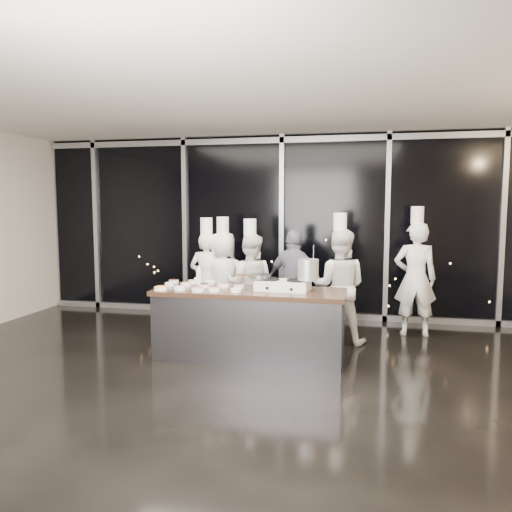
{
  "coord_description": "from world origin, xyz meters",
  "views": [
    {
      "loc": [
        1.45,
        -5.28,
        2.0
      ],
      "look_at": [
        0.02,
        1.2,
        1.31
      ],
      "focal_mm": 35.0,
      "sensor_mm": 36.0,
      "label": 1
    }
  ],
  "objects_px": {
    "guest": "(295,282)",
    "chef_right": "(339,286)",
    "stock_pot": "(308,270)",
    "chef_side": "(415,278)",
    "stove": "(283,285)",
    "chef_center": "(250,283)",
    "chef_far_left": "(207,279)",
    "frying_pan": "(259,276)",
    "chef_left": "(223,280)",
    "demo_counter": "(250,323)"
  },
  "relations": [
    {
      "from": "chef_left",
      "to": "chef_right",
      "type": "relative_size",
      "value": 0.96
    },
    {
      "from": "guest",
      "to": "chef_right",
      "type": "bearing_deg",
      "value": 172.96
    },
    {
      "from": "demo_counter",
      "to": "chef_center",
      "type": "xyz_separation_m",
      "value": [
        -0.26,
        1.17,
        0.33
      ]
    },
    {
      "from": "demo_counter",
      "to": "guest",
      "type": "xyz_separation_m",
      "value": [
        0.4,
        1.34,
        0.36
      ]
    },
    {
      "from": "guest",
      "to": "chef_side",
      "type": "relative_size",
      "value": 0.82
    },
    {
      "from": "demo_counter",
      "to": "stove",
      "type": "relative_size",
      "value": 3.54
    },
    {
      "from": "stock_pot",
      "to": "chef_side",
      "type": "distance_m",
      "value": 2.16
    },
    {
      "from": "chef_far_left",
      "to": "guest",
      "type": "distance_m",
      "value": 1.4
    },
    {
      "from": "chef_side",
      "to": "chef_right",
      "type": "bearing_deg",
      "value": 27.68
    },
    {
      "from": "chef_center",
      "to": "chef_right",
      "type": "distance_m",
      "value": 1.37
    },
    {
      "from": "stove",
      "to": "frying_pan",
      "type": "height_order",
      "value": "frying_pan"
    },
    {
      "from": "chef_far_left",
      "to": "chef_right",
      "type": "bearing_deg",
      "value": 173.23
    },
    {
      "from": "demo_counter",
      "to": "chef_side",
      "type": "relative_size",
      "value": 1.25
    },
    {
      "from": "demo_counter",
      "to": "chef_far_left",
      "type": "bearing_deg",
      "value": 127.28
    },
    {
      "from": "demo_counter",
      "to": "stock_pot",
      "type": "distance_m",
      "value": 1.04
    },
    {
      "from": "stock_pot",
      "to": "chef_side",
      "type": "xyz_separation_m",
      "value": [
        1.45,
        1.58,
        -0.29
      ]
    },
    {
      "from": "frying_pan",
      "to": "chef_left",
      "type": "height_order",
      "value": "chef_left"
    },
    {
      "from": "chef_far_left",
      "to": "chef_center",
      "type": "height_order",
      "value": "chef_far_left"
    },
    {
      "from": "chef_center",
      "to": "guest",
      "type": "relative_size",
      "value": 1.1
    },
    {
      "from": "stock_pot",
      "to": "chef_side",
      "type": "height_order",
      "value": "chef_side"
    },
    {
      "from": "chef_center",
      "to": "chef_side",
      "type": "xyz_separation_m",
      "value": [
        2.46,
        0.47,
        0.1
      ]
    },
    {
      "from": "chef_left",
      "to": "stock_pot",
      "type": "bearing_deg",
      "value": 143.76
    },
    {
      "from": "guest",
      "to": "chef_side",
      "type": "height_order",
      "value": "chef_side"
    },
    {
      "from": "guest",
      "to": "chef_right",
      "type": "relative_size",
      "value": 0.86
    },
    {
      "from": "demo_counter",
      "to": "chef_far_left",
      "type": "height_order",
      "value": "chef_far_left"
    },
    {
      "from": "guest",
      "to": "chef_right",
      "type": "distance_m",
      "value": 0.79
    },
    {
      "from": "stove",
      "to": "guest",
      "type": "relative_size",
      "value": 0.43
    },
    {
      "from": "frying_pan",
      "to": "chef_center",
      "type": "distance_m",
      "value": 1.16
    },
    {
      "from": "chef_side",
      "to": "demo_counter",
      "type": "bearing_deg",
      "value": 32.98
    },
    {
      "from": "chef_side",
      "to": "stove",
      "type": "bearing_deg",
      "value": 37.74
    },
    {
      "from": "frying_pan",
      "to": "chef_side",
      "type": "distance_m",
      "value": 2.61
    },
    {
      "from": "stock_pot",
      "to": "guest",
      "type": "relative_size",
      "value": 0.16
    },
    {
      "from": "stove",
      "to": "stock_pot",
      "type": "height_order",
      "value": "stock_pot"
    },
    {
      "from": "guest",
      "to": "chef_right",
      "type": "height_order",
      "value": "chef_right"
    },
    {
      "from": "stock_pot",
      "to": "chef_left",
      "type": "distance_m",
      "value": 2.02
    },
    {
      "from": "stove",
      "to": "demo_counter",
      "type": "bearing_deg",
      "value": -166.71
    },
    {
      "from": "stock_pot",
      "to": "chef_right",
      "type": "distance_m",
      "value": 1.02
    },
    {
      "from": "chef_far_left",
      "to": "guest",
      "type": "height_order",
      "value": "chef_far_left"
    },
    {
      "from": "stove",
      "to": "chef_center",
      "type": "xyz_separation_m",
      "value": [
        -0.69,
        1.1,
        -0.18
      ]
    },
    {
      "from": "chef_center",
      "to": "chef_right",
      "type": "relative_size",
      "value": 0.95
    },
    {
      "from": "stove",
      "to": "stock_pot",
      "type": "distance_m",
      "value": 0.38
    },
    {
      "from": "chef_side",
      "to": "chef_left",
      "type": "bearing_deg",
      "value": 1.64
    },
    {
      "from": "stock_pot",
      "to": "chef_right",
      "type": "relative_size",
      "value": 0.14
    },
    {
      "from": "chef_center",
      "to": "guest",
      "type": "xyz_separation_m",
      "value": [
        0.66,
        0.17,
        0.02
      ]
    },
    {
      "from": "chef_side",
      "to": "chef_center",
      "type": "bearing_deg",
      "value": 7.11
    },
    {
      "from": "guest",
      "to": "stock_pot",
      "type": "bearing_deg",
      "value": 126.43
    },
    {
      "from": "stove",
      "to": "guest",
      "type": "bearing_deg",
      "value": 94.94
    },
    {
      "from": "frying_pan",
      "to": "chef_side",
      "type": "relative_size",
      "value": 0.26
    },
    {
      "from": "guest",
      "to": "chef_center",
      "type": "bearing_deg",
      "value": 35.2
    },
    {
      "from": "stock_pot",
      "to": "chef_right",
      "type": "xyz_separation_m",
      "value": [
        0.35,
        0.9,
        -0.34
      ]
    }
  ]
}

